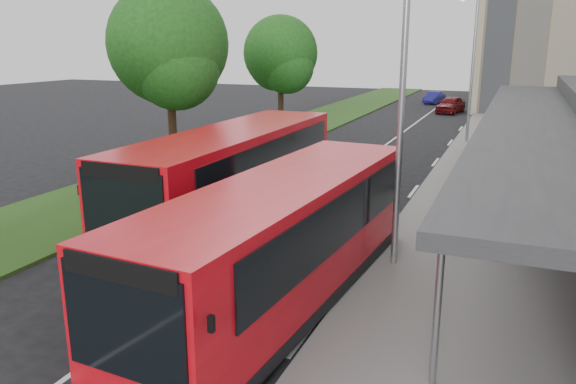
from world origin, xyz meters
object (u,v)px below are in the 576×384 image
object	(u,v)px
lamp_post_near	(399,82)
litter_bin	(485,184)
bus_main	(284,242)
car_far	(434,98)
bus_second	(234,177)
lamp_post_far	(472,60)
car_near	(451,105)
bollard	(483,146)
tree_mid	(169,52)
tree_far	(281,58)

from	to	relation	value
lamp_post_near	litter_bin	xyz separation A→B (m)	(1.80, 7.84, -4.13)
bus_main	car_far	distance (m)	44.97
bus_second	litter_bin	xyz separation A→B (m)	(7.18, 6.14, -0.96)
lamp_post_far	bus_second	world-z (taller)	lamp_post_far
car_near	bollard	bearing A→B (deg)	-68.45
lamp_post_near	bus_second	size ratio (longest dim) A/B	0.75
car_near	car_far	size ratio (longest dim) A/B	1.18
lamp_post_near	litter_bin	bearing A→B (deg)	77.09
tree_mid	lamp_post_near	size ratio (longest dim) A/B	1.01
tree_far	lamp_post_near	size ratio (longest dim) A/B	0.91
tree_mid	car_far	world-z (taller)	tree_mid
lamp_post_far	bus_main	distance (m)	23.21
lamp_post_near	lamp_post_far	distance (m)	20.00
bus_main	bollard	size ratio (longest dim) A/B	11.29
litter_bin	bollard	distance (m)	8.17
car_near	litter_bin	bearing A→B (deg)	-70.63
lamp_post_near	bus_second	world-z (taller)	lamp_post_near
litter_bin	bus_main	bearing A→B (deg)	-108.21
lamp_post_near	car_near	xyz separation A→B (m)	(-2.54, 34.79, -4.04)
tree_mid	litter_bin	xyz separation A→B (m)	(12.92, 0.78, -4.64)
lamp_post_far	bus_main	world-z (taller)	lamp_post_far
tree_mid	bus_main	world-z (taller)	tree_mid
bus_main	bus_second	bearing A→B (deg)	132.42
lamp_post_near	bollard	distance (m)	16.56
lamp_post_far	car_near	size ratio (longest dim) A/B	2.00
litter_bin	bollard	bearing A→B (deg)	94.01
tree_far	bus_second	world-z (taller)	tree_far
tree_far	car_far	world-z (taller)	tree_far
lamp_post_far	bus_second	size ratio (longest dim) A/B	0.75
tree_far	bollard	distance (m)	13.38
bus_second	car_far	world-z (taller)	bus_second
tree_far	lamp_post_near	xyz separation A→B (m)	(11.13, -19.05, 0.01)
car_far	tree_far	bearing A→B (deg)	-94.60
lamp_post_near	bollard	xyz separation A→B (m)	(1.23, 15.99, -4.12)
tree_mid	car_far	size ratio (longest dim) A/B	2.39
bollard	car_near	world-z (taller)	car_near
lamp_post_near	car_far	bearing A→B (deg)	96.62
litter_bin	car_near	world-z (taller)	car_near
bus_main	tree_mid	bearing A→B (deg)	137.37
bus_main	litter_bin	bearing A→B (deg)	75.85
litter_bin	tree_far	bearing A→B (deg)	139.05
tree_far	lamp_post_far	world-z (taller)	lamp_post_far
bus_second	car_far	bearing A→B (deg)	89.76
tree_far	bollard	world-z (taller)	tree_far
lamp_post_far	bollard	size ratio (longest dim) A/B	8.91
bollard	lamp_post_near	bearing A→B (deg)	-94.38
tree_far	car_near	distance (m)	18.38
bollard	litter_bin	bearing A→B (deg)	-85.99
tree_far	car_far	size ratio (longest dim) A/B	2.16
tree_far	car_far	xyz separation A→B (m)	(6.26, 22.89, -4.15)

